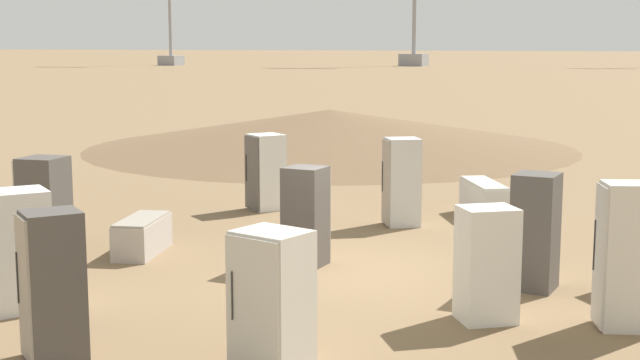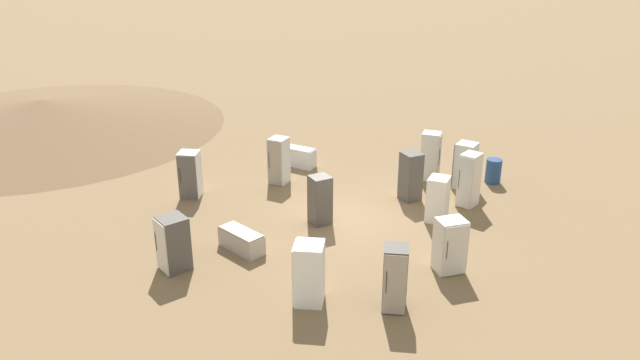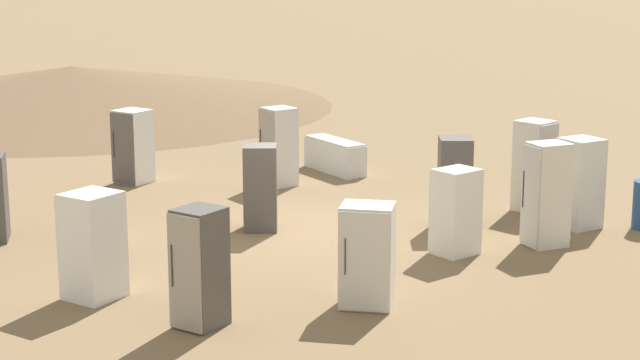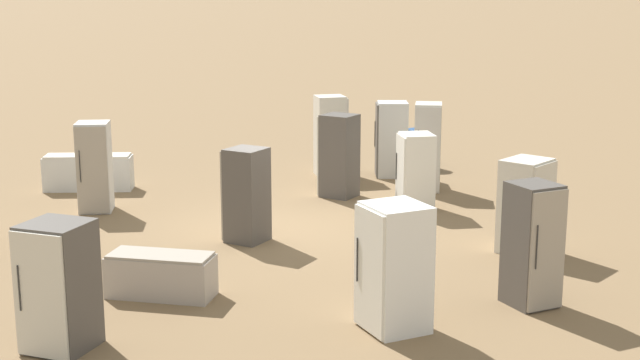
# 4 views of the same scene
# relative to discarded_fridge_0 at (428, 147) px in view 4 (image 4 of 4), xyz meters

# --- Properties ---
(ground_plane) EXTENTS (1000.00, 1000.00, 0.00)m
(ground_plane) POSITION_rel_discarded_fridge_0_xyz_m (4.42, -1.32, -0.96)
(ground_plane) COLOR brown
(discarded_fridge_0) EXTENTS (0.86, 0.76, 1.91)m
(discarded_fridge_0) POSITION_rel_discarded_fridge_0_xyz_m (0.00, 0.00, 0.00)
(discarded_fridge_0) COLOR beige
(discarded_fridge_0) RESTS_ON ground_plane
(discarded_fridge_1) EXTENTS (0.92, 0.85, 1.59)m
(discarded_fridge_1) POSITION_rel_discarded_fridge_0_xyz_m (3.57, 3.08, -0.16)
(discarded_fridge_1) COLOR beige
(discarded_fridge_1) RESTS_ON ground_plane
(discarded_fridge_2) EXTENTS (0.67, 0.75, 1.75)m
(discarded_fridge_2) POSITION_rel_discarded_fridge_0_xyz_m (1.41, -1.46, -0.08)
(discarded_fridge_2) COLOR #4C4742
(discarded_fridge_2) RESTS_ON ground_plane
(discarded_fridge_3) EXTENTS (0.90, 0.88, 1.78)m
(discarded_fridge_3) POSITION_rel_discarded_fridge_0_xyz_m (4.73, -5.20, -0.06)
(discarded_fridge_3) COLOR silver
(discarded_fridge_3) RESTS_ON ground_plane
(discarded_fridge_4) EXTENTS (1.07, 1.07, 1.68)m
(discarded_fridge_4) POSITION_rel_discarded_fridge_0_xyz_m (7.77, 2.43, -0.11)
(discarded_fridge_4) COLOR white
(discarded_fridge_4) RESTS_ON ground_plane
(discarded_fridge_5) EXTENTS (0.99, 1.64, 0.64)m
(discarded_fridge_5) POSITION_rel_discarded_fridge_0_xyz_m (8.14, -1.03, -0.64)
(discarded_fridge_5) COLOR #A89E93
(discarded_fridge_5) RESTS_ON ground_plane
(discarded_fridge_6) EXTENTS (0.94, 0.93, 1.54)m
(discarded_fridge_6) POSITION_rel_discarded_fridge_0_xyz_m (1.73, 0.39, -0.19)
(discarded_fridge_6) COLOR silver
(discarded_fridge_6) RESTS_ON ground_plane
(discarded_fridge_7) EXTENTS (0.92, 0.93, 1.88)m
(discarded_fridge_7) POSITION_rel_discarded_fridge_0_xyz_m (-0.44, -2.57, -0.02)
(discarded_fridge_7) COLOR beige
(discarded_fridge_7) RESTS_ON ground_plane
(discarded_fridge_8) EXTENTS (0.88, 0.90, 1.75)m
(discarded_fridge_8) POSITION_rel_discarded_fridge_0_xyz_m (6.05, 3.80, -0.08)
(discarded_fridge_8) COLOR #4C4742
(discarded_fridge_8) RESTS_ON ground_plane
(discarded_fridge_9) EXTENTS (1.42, 1.92, 0.78)m
(discarded_fridge_9) POSITION_rel_discarded_fridge_0_xyz_m (3.36, -6.60, -0.57)
(discarded_fridge_9) COLOR silver
(discarded_fridge_9) RESTS_ON ground_plane
(discarded_fridge_11) EXTENTS (0.93, 0.95, 1.75)m
(discarded_fridge_11) POSITION_rel_discarded_fridge_0_xyz_m (-0.99, -1.26, -0.08)
(discarded_fridge_11) COLOR silver
(discarded_fridge_11) RESTS_ON ground_plane
(discarded_fridge_12) EXTENTS (0.87, 0.83, 1.61)m
(discarded_fridge_12) POSITION_rel_discarded_fridge_0_xyz_m (10.24, -0.98, -0.15)
(discarded_fridge_12) COLOR #4C4742
(discarded_fridge_12) RESTS_ON ground_plane
(discarded_fridge_13) EXTENTS (0.65, 0.68, 1.65)m
(discarded_fridge_13) POSITION_rel_discarded_fridge_0_xyz_m (5.16, -1.43, -0.13)
(discarded_fridge_13) COLOR #4C4742
(discarded_fridge_13) RESTS_ON ground_plane
(rusty_barrel) EXTENTS (0.58, 0.58, 0.94)m
(rusty_barrel) POSITION_rel_discarded_fridge_0_xyz_m (-2.30, -1.07, -0.49)
(rusty_barrel) COLOR navy
(rusty_barrel) RESTS_ON ground_plane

